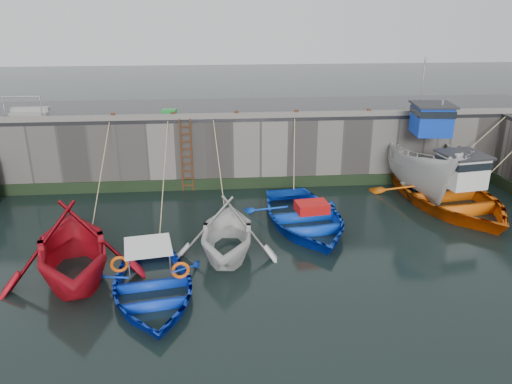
{
  "coord_description": "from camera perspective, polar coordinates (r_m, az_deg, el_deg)",
  "views": [
    {
      "loc": [
        -0.8,
        -10.94,
        7.67
      ],
      "look_at": [
        0.69,
        6.27,
        1.2
      ],
      "focal_mm": 35.0,
      "sensor_mm": 36.0,
      "label": 1
    }
  ],
  "objects": [
    {
      "name": "ground",
      "position": [
        13.38,
        -0.66,
        -14.43
      ],
      "size": [
        120.0,
        120.0,
        0.0
      ],
      "primitive_type": "plane",
      "color": "black",
      "rests_on": "ground"
    },
    {
      "name": "quay_back",
      "position": [
        24.25,
        -2.92,
        5.77
      ],
      "size": [
        30.0,
        5.0,
        3.0
      ],
      "primitive_type": "cube",
      "color": "slate",
      "rests_on": "ground"
    },
    {
      "name": "road_back",
      "position": [
        23.9,
        -2.99,
        9.43
      ],
      "size": [
        30.0,
        5.0,
        0.16
      ],
      "primitive_type": "cube",
      "color": "black",
      "rests_on": "quay_back"
    },
    {
      "name": "kerb_back",
      "position": [
        21.56,
        -2.76,
        8.71
      ],
      "size": [
        30.0,
        0.3,
        0.2
      ],
      "primitive_type": "cube",
      "color": "slate",
      "rests_on": "road_back"
    },
    {
      "name": "algae_back",
      "position": [
        22.19,
        -2.61,
        0.98
      ],
      "size": [
        30.0,
        0.08,
        0.5
      ],
      "primitive_type": "cube",
      "color": "black",
      "rests_on": "ground"
    },
    {
      "name": "ladder",
      "position": [
        21.75,
        -7.94,
        4.11
      ],
      "size": [
        0.51,
        0.08,
        3.2
      ],
      "color": "#3F1E0F",
      "rests_on": "ground"
    },
    {
      "name": "boat_near_white",
      "position": [
        16.17,
        -19.91,
        -9.14
      ],
      "size": [
        5.58,
        6.06,
        2.68
      ],
      "primitive_type": "imported",
      "rotation": [
        0.0,
        0.0,
        0.27
      ],
      "color": "#B60F1D",
      "rests_on": "ground"
    },
    {
      "name": "boat_near_white_rope",
      "position": [
        20.48,
        -16.64,
        -2.36
      ],
      "size": [
        0.04,
        5.52,
        3.1
      ],
      "primitive_type": null,
      "color": "tan",
      "rests_on": "ground"
    },
    {
      "name": "boat_near_blue",
      "position": [
        14.7,
        -11.78,
        -11.4
      ],
      "size": [
        4.18,
        5.31,
        1.0
      ],
      "primitive_type": "imported",
      "rotation": [
        0.0,
        0.0,
        0.16
      ],
      "color": "#0D38D0",
      "rests_on": "ground"
    },
    {
      "name": "boat_near_blue_rope",
      "position": [
        19.58,
        -10.07,
        -2.86
      ],
      "size": [
        0.04,
        6.57,
        3.1
      ],
      "primitive_type": null,
      "color": "tan",
      "rests_on": "ground"
    },
    {
      "name": "boat_near_blacktrim",
      "position": [
        16.6,
        -3.31,
        -7.03
      ],
      "size": [
        4.06,
        4.59,
        2.24
      ],
      "primitive_type": "imported",
      "rotation": [
        0.0,
        0.0,
        -0.1
      ],
      "color": "silver",
      "rests_on": "ground"
    },
    {
      "name": "boat_near_blacktrim_rope",
      "position": [
        20.56,
        -3.7,
        -1.41
      ],
      "size": [
        0.04,
        4.54,
        3.1
      ],
      "primitive_type": null,
      "color": "tan",
      "rests_on": "ground"
    },
    {
      "name": "boat_near_navy",
      "position": [
        18.7,
        5.5,
        -3.78
      ],
      "size": [
        4.72,
        6.12,
        1.17
      ],
      "primitive_type": "imported",
      "rotation": [
        0.0,
        0.0,
        0.13
      ],
      "color": "blue",
      "rests_on": "ground"
    },
    {
      "name": "boat_near_navy_rope",
      "position": [
        21.75,
        3.95,
        -0.17
      ],
      "size": [
        0.04,
        3.11,
        3.1
      ],
      "primitive_type": null,
      "color": "tan",
      "rests_on": "ground"
    },
    {
      "name": "boat_far_white",
      "position": [
        23.19,
        18.45,
        3.35
      ],
      "size": [
        3.74,
        7.93,
        5.95
      ],
      "rotation": [
        0.0,
        0.0,
        -0.12
      ],
      "color": "silver",
      "rests_on": "ground"
    },
    {
      "name": "boat_far_orange",
      "position": [
        21.7,
        21.18,
        -0.32
      ],
      "size": [
        5.96,
        7.6,
        4.43
      ],
      "rotation": [
        0.0,
        0.0,
        0.16
      ],
      "color": "orange",
      "rests_on": "ground"
    },
    {
      "name": "fish_crate",
      "position": [
        22.39,
        -9.88,
        8.96
      ],
      "size": [
        0.67,
        0.48,
        0.27
      ],
      "primitive_type": "cube",
      "rotation": [
        0.0,
        0.0,
        -0.18
      ],
      "color": "#1A9333",
      "rests_on": "road_back"
    },
    {
      "name": "railing",
      "position": [
        23.96,
        -24.52,
        8.35
      ],
      "size": [
        1.6,
        1.05,
        1.0
      ],
      "color": "#A5A8AD",
      "rests_on": "road_back"
    },
    {
      "name": "bollard_a",
      "position": [
        22.04,
        -16.01,
        8.31
      ],
      "size": [
        0.18,
        0.18,
        0.28
      ],
      "primitive_type": "cylinder",
      "color": "#3F1E0F",
      "rests_on": "road_back"
    },
    {
      "name": "bollard_b",
      "position": [
        21.7,
        -9.46,
        8.64
      ],
      "size": [
        0.18,
        0.18,
        0.28
      ],
      "primitive_type": "cylinder",
      "color": "#3F1E0F",
      "rests_on": "road_back"
    },
    {
      "name": "bollard_c",
      "position": [
        21.66,
        -2.24,
        8.88
      ],
      "size": [
        0.18,
        0.18,
        0.28
      ],
      "primitive_type": "cylinder",
      "color": "#3F1E0F",
      "rests_on": "road_back"
    },
    {
      "name": "bollard_d",
      "position": [
        21.93,
        4.64,
        8.98
      ],
      "size": [
        0.18,
        0.18,
        0.28
      ],
      "primitive_type": "cylinder",
      "color": "#3F1E0F",
      "rests_on": "road_back"
    },
    {
      "name": "bollard_e",
      "position": [
        22.68,
        12.74,
        8.93
      ],
      "size": [
        0.18,
        0.18,
        0.28
      ],
      "primitive_type": "cylinder",
      "color": "#3F1E0F",
      "rests_on": "road_back"
    }
  ]
}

